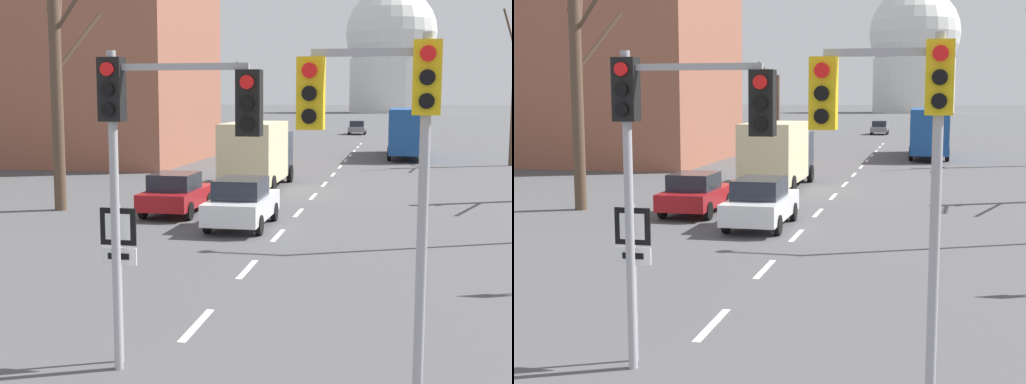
# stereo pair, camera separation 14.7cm
# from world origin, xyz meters

# --- Properties ---
(lane_stripe_1) EXTENTS (0.16, 2.00, 0.01)m
(lane_stripe_1) POSITION_xyz_m (0.00, 7.25, 0.00)
(lane_stripe_1) COLOR silver
(lane_stripe_1) RESTS_ON ground_plane
(lane_stripe_2) EXTENTS (0.16, 2.00, 0.01)m
(lane_stripe_2) POSITION_xyz_m (0.00, 11.75, 0.00)
(lane_stripe_2) COLOR silver
(lane_stripe_2) RESTS_ON ground_plane
(lane_stripe_3) EXTENTS (0.16, 2.00, 0.01)m
(lane_stripe_3) POSITION_xyz_m (0.00, 16.25, 0.00)
(lane_stripe_3) COLOR silver
(lane_stripe_3) RESTS_ON ground_plane
(lane_stripe_4) EXTENTS (0.16, 2.00, 0.01)m
(lane_stripe_4) POSITION_xyz_m (0.00, 20.75, 0.00)
(lane_stripe_4) COLOR silver
(lane_stripe_4) RESTS_ON ground_plane
(lane_stripe_5) EXTENTS (0.16, 2.00, 0.01)m
(lane_stripe_5) POSITION_xyz_m (0.00, 25.25, 0.00)
(lane_stripe_5) COLOR silver
(lane_stripe_5) RESTS_ON ground_plane
(lane_stripe_6) EXTENTS (0.16, 2.00, 0.01)m
(lane_stripe_6) POSITION_xyz_m (0.00, 29.75, 0.00)
(lane_stripe_6) COLOR silver
(lane_stripe_6) RESTS_ON ground_plane
(lane_stripe_7) EXTENTS (0.16, 2.00, 0.01)m
(lane_stripe_7) POSITION_xyz_m (0.00, 34.25, 0.00)
(lane_stripe_7) COLOR silver
(lane_stripe_7) RESTS_ON ground_plane
(lane_stripe_8) EXTENTS (0.16, 2.00, 0.01)m
(lane_stripe_8) POSITION_xyz_m (0.00, 38.75, 0.00)
(lane_stripe_8) COLOR silver
(lane_stripe_8) RESTS_ON ground_plane
(lane_stripe_9) EXTENTS (0.16, 2.00, 0.01)m
(lane_stripe_9) POSITION_xyz_m (0.00, 43.25, 0.00)
(lane_stripe_9) COLOR silver
(lane_stripe_9) RESTS_ON ground_plane
(lane_stripe_10) EXTENTS (0.16, 2.00, 0.01)m
(lane_stripe_10) POSITION_xyz_m (0.00, 47.75, 0.00)
(lane_stripe_10) COLOR silver
(lane_stripe_10) RESTS_ON ground_plane
(lane_stripe_11) EXTENTS (0.16, 2.00, 0.01)m
(lane_stripe_11) POSITION_xyz_m (0.00, 52.25, 0.00)
(lane_stripe_11) COLOR silver
(lane_stripe_11) RESTS_ON ground_plane
(lane_stripe_12) EXTENTS (0.16, 2.00, 0.01)m
(lane_stripe_12) POSITION_xyz_m (0.00, 56.75, 0.00)
(lane_stripe_12) COLOR silver
(lane_stripe_12) RESTS_ON ground_plane
(lane_stripe_13) EXTENTS (0.16, 2.00, 0.01)m
(lane_stripe_13) POSITION_xyz_m (0.00, 61.25, 0.00)
(lane_stripe_13) COLOR silver
(lane_stripe_13) RESTS_ON ground_plane
(traffic_signal_centre_tall) EXTENTS (2.48, 0.34, 4.98)m
(traffic_signal_centre_tall) POSITION_xyz_m (0.15, 4.88, 3.79)
(traffic_signal_centre_tall) COLOR #9E9EA3
(traffic_signal_centre_tall) RESTS_ON ground_plane
(traffic_signal_near_right) EXTENTS (1.86, 0.34, 5.11)m
(traffic_signal_near_right) POSITION_xyz_m (3.50, 4.21, 3.87)
(traffic_signal_near_right) COLOR #9E9EA3
(traffic_signal_near_right) RESTS_ON ground_plane
(route_sign_post) EXTENTS (0.60, 0.08, 2.59)m
(route_sign_post) POSITION_xyz_m (-0.68, 5.19, 1.77)
(route_sign_post) COLOR #9E9EA3
(route_sign_post) RESTS_ON ground_plane
(sedan_near_left) EXTENTS (1.86, 4.32, 1.65)m
(sedan_near_left) POSITION_xyz_m (-1.42, 17.44, 0.83)
(sedan_near_left) COLOR silver
(sedan_near_left) RESTS_ON ground_plane
(sedan_near_right) EXTENTS (1.88, 3.95, 1.54)m
(sedan_near_right) POSITION_xyz_m (-4.38, 19.52, 0.78)
(sedan_near_right) COLOR maroon
(sedan_near_right) RESTS_ON ground_plane
(sedan_mid_centre) EXTENTS (1.97, 4.18, 1.57)m
(sedan_mid_centre) POSITION_xyz_m (-1.41, 78.32, 0.79)
(sedan_mid_centre) COLOR slate
(sedan_mid_centre) RESTS_ON ground_plane
(city_bus) EXTENTS (2.66, 10.80, 3.48)m
(city_bus) POSITION_xyz_m (4.10, 47.14, 2.05)
(city_bus) COLOR #19478C
(city_bus) RESTS_ON ground_plane
(delivery_truck) EXTENTS (2.44, 7.20, 3.14)m
(delivery_truck) POSITION_xyz_m (-2.92, 27.50, 1.70)
(delivery_truck) COLOR #333842
(delivery_truck) RESTS_ON ground_plane
(bare_tree_left_near) EXTENTS (3.98, 4.02, 10.77)m
(bare_tree_left_near) POSITION_xyz_m (-8.96, 19.67, 4.99)
(bare_tree_left_near) COLOR brown
(bare_tree_left_near) RESTS_ON ground_plane
(bare_tree_left_far) EXTENTS (2.56, 3.95, 7.54)m
(bare_tree_left_far) POSITION_xyz_m (-9.14, 56.73, 3.55)
(bare_tree_left_far) COLOR brown
(bare_tree_left_far) RESTS_ON ground_plane
(capitol_dome) EXTENTS (25.18, 25.18, 35.56)m
(capitol_dome) POSITION_xyz_m (0.00, 200.75, 17.32)
(capitol_dome) COLOR silver
(capitol_dome) RESTS_ON ground_plane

